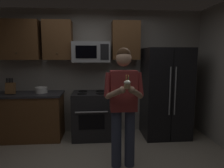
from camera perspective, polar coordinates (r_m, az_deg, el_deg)
wall_back at (r=4.41m, az=-3.77°, el=3.39°), size 4.40×0.10×2.60m
oven_range at (r=4.17m, az=-5.66°, el=-8.62°), size 0.76×0.70×0.93m
microwave at (r=4.12m, az=-5.88°, el=8.90°), size 0.74×0.41×0.40m
refrigerator at (r=4.27m, az=14.80°, el=-2.41°), size 0.90×0.75×1.80m
cabinet_row_upper at (r=4.23m, az=-13.88°, el=11.80°), size 2.78×0.36×0.76m
counter_left at (r=4.42m, az=-22.96°, el=-8.29°), size 1.44×0.66×0.92m
knife_block at (r=4.34m, az=-26.62°, el=-1.03°), size 0.16×0.15×0.32m
bowl_large_white at (r=4.26m, az=-19.26°, el=-1.55°), size 0.24×0.24×0.11m
person at (r=2.94m, az=3.24°, el=-4.92°), size 0.60×0.48×1.76m
cupcake at (r=2.57m, az=4.29°, el=-0.07°), size 0.09×0.09×0.17m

